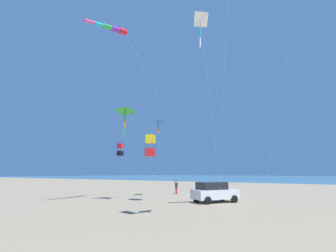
% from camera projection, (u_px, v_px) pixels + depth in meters
% --- Properties ---
extents(ground_plane, '(600.00, 600.00, 0.00)m').
position_uv_depth(ground_plane, '(210.00, 196.00, 28.67)').
color(ground_plane, gray).
extents(ocean_water_strip, '(240.00, 600.00, 0.01)m').
position_uv_depth(ocean_water_strip, '(322.00, 178.00, 158.64)').
color(ocean_water_strip, '#386B84').
rests_on(ocean_water_strip, ground_plane).
extents(parked_car, '(4.66, 3.69, 1.85)m').
position_uv_depth(parked_car, '(214.00, 192.00, 22.07)').
color(parked_car, silver).
rests_on(parked_car, ground_plane).
extents(cooler_box, '(0.62, 0.42, 0.42)m').
position_uv_depth(cooler_box, '(233.00, 198.00, 23.70)').
color(cooler_box, purple).
rests_on(cooler_box, ground_plane).
extents(person_adult_flyer, '(0.61, 0.65, 1.80)m').
position_uv_depth(person_adult_flyer, '(176.00, 186.00, 31.37)').
color(person_adult_flyer, '#B72833').
rests_on(person_adult_flyer, ground_plane).
extents(person_child_green_jacket, '(0.32, 0.41, 1.32)m').
position_uv_depth(person_child_green_jacket, '(197.00, 190.00, 28.17)').
color(person_child_green_jacket, silver).
rests_on(person_child_green_jacket, ground_plane).
extents(kite_delta_checkered_midright, '(7.03, 1.44, 9.11)m').
position_uv_depth(kite_delta_checkered_midright, '(158.00, 122.00, 28.77)').
color(kite_delta_checkered_midright, blue).
rests_on(kite_delta_checkered_midright, ground_plane).
extents(kite_box_long_streamer_left, '(6.12, 1.10, 6.44)m').
position_uv_depth(kite_box_long_streamer_left, '(150.00, 146.00, 23.58)').
color(kite_box_long_streamer_left, yellow).
rests_on(kite_box_long_streamer_left, ground_plane).
extents(kite_delta_purple_drifting, '(9.97, 6.03, 9.41)m').
position_uv_depth(kite_delta_purple_drifting, '(125.00, 111.00, 24.58)').
color(kite_delta_purple_drifting, green).
rests_on(kite_delta_purple_drifting, ground_plane).
extents(kite_windsock_teal_far_right, '(14.27, 5.48, 17.99)m').
position_uv_depth(kite_windsock_teal_far_right, '(113.00, 29.00, 24.03)').
color(kite_windsock_teal_far_right, red).
rests_on(kite_windsock_teal_far_right, ground_plane).
extents(kite_box_yellow_midlevel, '(3.37, 8.58, 5.70)m').
position_uv_depth(kite_box_yellow_midlevel, '(120.00, 150.00, 24.56)').
color(kite_box_yellow_midlevel, red).
rests_on(kite_box_yellow_midlevel, ground_plane).
extents(kite_delta_green_low_center, '(8.04, 2.88, 12.35)m').
position_uv_depth(kite_delta_green_low_center, '(200.00, 21.00, 14.73)').
color(kite_delta_green_low_center, white).
rests_on(kite_delta_green_low_center, ground_plane).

